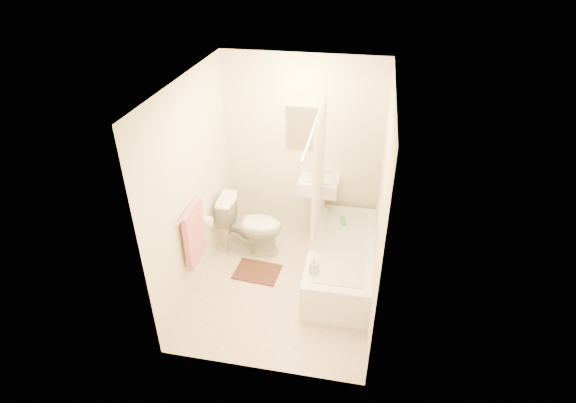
% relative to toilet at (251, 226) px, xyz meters
% --- Properties ---
extents(floor, '(2.40, 2.40, 0.00)m').
position_rel_toilet_xyz_m(floor, '(0.54, -0.57, -0.39)').
color(floor, beige).
rests_on(floor, ground).
extents(ceiling, '(2.40, 2.40, 0.00)m').
position_rel_toilet_xyz_m(ceiling, '(0.54, -0.57, 2.01)').
color(ceiling, white).
rests_on(ceiling, ground).
extents(wall_back, '(2.00, 0.02, 2.40)m').
position_rel_toilet_xyz_m(wall_back, '(0.54, 0.63, 0.81)').
color(wall_back, beige).
rests_on(wall_back, ground).
extents(wall_left, '(0.02, 2.40, 2.40)m').
position_rel_toilet_xyz_m(wall_left, '(-0.46, -0.57, 0.81)').
color(wall_left, beige).
rests_on(wall_left, ground).
extents(wall_right, '(0.02, 2.40, 2.40)m').
position_rel_toilet_xyz_m(wall_right, '(1.54, -0.57, 0.81)').
color(wall_right, beige).
rests_on(wall_right, ground).
extents(mirror, '(0.40, 0.03, 0.55)m').
position_rel_toilet_xyz_m(mirror, '(0.54, 0.61, 1.11)').
color(mirror, white).
rests_on(mirror, wall_back).
extents(curtain_rod, '(0.03, 1.70, 0.03)m').
position_rel_toilet_xyz_m(curtain_rod, '(0.84, -0.47, 1.61)').
color(curtain_rod, silver).
rests_on(curtain_rod, wall_back).
extents(shower_curtain, '(0.04, 0.80, 1.55)m').
position_rel_toilet_xyz_m(shower_curtain, '(0.84, -0.07, 0.83)').
color(shower_curtain, silver).
rests_on(shower_curtain, curtain_rod).
extents(towel_bar, '(0.02, 0.60, 0.02)m').
position_rel_toilet_xyz_m(towel_bar, '(-0.42, -0.82, 0.71)').
color(towel_bar, silver).
rests_on(towel_bar, wall_left).
extents(towel, '(0.06, 0.45, 0.66)m').
position_rel_toilet_xyz_m(towel, '(-0.39, -0.82, 0.39)').
color(towel, '#CC7266').
rests_on(towel, towel_bar).
extents(toilet_paper, '(0.11, 0.12, 0.12)m').
position_rel_toilet_xyz_m(toilet_paper, '(-0.39, -0.45, 0.31)').
color(toilet_paper, white).
rests_on(toilet_paper, wall_left).
extents(toilet, '(0.80, 0.47, 0.77)m').
position_rel_toilet_xyz_m(toilet, '(0.00, 0.00, 0.00)').
color(toilet, silver).
rests_on(toilet, floor).
extents(sink, '(0.51, 0.42, 0.97)m').
position_rel_toilet_xyz_m(sink, '(0.79, 0.49, 0.10)').
color(sink, white).
rests_on(sink, floor).
extents(bathtub, '(0.73, 1.66, 0.47)m').
position_rel_toilet_xyz_m(bathtub, '(1.17, -0.28, -0.15)').
color(bathtub, white).
rests_on(bathtub, floor).
extents(bath_mat, '(0.57, 0.44, 0.02)m').
position_rel_toilet_xyz_m(bath_mat, '(0.17, -0.42, -0.38)').
color(bath_mat, '#4A2719').
rests_on(bath_mat, floor).
extents(soap_bottle, '(0.10, 0.10, 0.20)m').
position_rel_toilet_xyz_m(soap_bottle, '(0.91, -0.83, 0.18)').
color(soap_bottle, white).
rests_on(soap_bottle, bathtub).
extents(scrub_brush, '(0.09, 0.19, 0.04)m').
position_rel_toilet_xyz_m(scrub_brush, '(1.14, 0.17, 0.10)').
color(scrub_brush, '#45BB6A').
rests_on(scrub_brush, bathtub).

